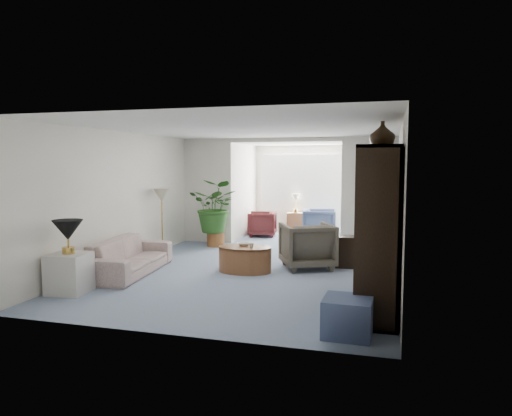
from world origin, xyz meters
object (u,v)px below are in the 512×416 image
(end_table, at_px, (69,273))
(coffee_cup, at_px, (251,246))
(floor_lamp, at_px, (162,195))
(cabinet_urn, at_px, (382,135))
(sunroom_chair_maroon, at_px, (262,224))
(sunroom_chair_blue, at_px, (319,224))
(sunroom_table, at_px, (296,223))
(side_table_dark, at_px, (347,252))
(framed_picture, at_px, (398,177))
(coffee_table, at_px, (245,259))
(sofa, at_px, (129,256))
(ottoman, at_px, (348,317))
(plant_pot, at_px, (216,239))
(wingback_chair, at_px, (307,245))
(coffee_bowl, at_px, (244,244))
(table_lamp, at_px, (68,230))
(entertainment_cabinet, at_px, (379,229))

(end_table, bearing_deg, coffee_cup, 40.45)
(end_table, xyz_separation_m, floor_lamp, (-0.09, 3.16, 0.96))
(cabinet_urn, bearing_deg, floor_lamp, 153.86)
(sunroom_chair_maroon, bearing_deg, sunroom_chair_blue, 81.25)
(sunroom_table, bearing_deg, floor_lamp, -120.61)
(side_table_dark, bearing_deg, framed_picture, -54.85)
(floor_lamp, bearing_deg, coffee_table, -27.68)
(sofa, bearing_deg, sunroom_chair_maroon, -19.14)
(coffee_cup, bearing_deg, ottoman, -53.88)
(ottoman, bearing_deg, sunroom_chair_maroon, 112.64)
(sofa, xyz_separation_m, cabinet_urn, (4.22, -0.40, 2.01))
(plant_pot, bearing_deg, side_table_dark, -24.22)
(wingback_chair, height_order, cabinet_urn, cabinet_urn)
(coffee_bowl, xyz_separation_m, plant_pot, (-1.37, 2.21, -0.32))
(coffee_table, distance_m, cabinet_urn, 3.30)
(table_lamp, relative_size, coffee_bowl, 1.92)
(sunroom_chair_maroon, bearing_deg, side_table_dark, 29.56)
(coffee_bowl, bearing_deg, framed_picture, -8.60)
(end_table, relative_size, wingback_chair, 0.64)
(framed_picture, distance_m, sunroom_chair_maroon, 5.64)
(table_lamp, relative_size, ottoman, 0.83)
(end_table, xyz_separation_m, coffee_table, (2.10, 2.02, -0.07))
(coffee_bowl, relative_size, ottoman, 0.43)
(sofa, distance_m, cabinet_urn, 4.69)
(framed_picture, height_order, sofa, framed_picture)
(coffee_bowl, bearing_deg, cabinet_urn, -26.16)
(framed_picture, bearing_deg, coffee_cup, 175.39)
(plant_pot, bearing_deg, coffee_table, -58.42)
(coffee_table, relative_size, ottoman, 1.78)
(sunroom_chair_maroon, bearing_deg, coffee_table, 2.11)
(end_table, bearing_deg, coffee_table, 43.87)
(coffee_bowl, bearing_deg, floor_lamp, 153.89)
(wingback_chair, relative_size, ottoman, 1.72)
(sunroom_table, bearing_deg, coffee_cup, -87.94)
(coffee_bowl, height_order, sunroom_chair_blue, sunroom_chair_blue)
(coffee_cup, bearing_deg, end_table, -139.55)
(coffee_table, bearing_deg, entertainment_cabinet, -33.99)
(table_lamp, bearing_deg, framed_picture, 20.33)
(coffee_table, height_order, sunroom_chair_blue, sunroom_chair_blue)
(entertainment_cabinet, relative_size, plant_pot, 5.32)
(floor_lamp, xyz_separation_m, cabinet_urn, (4.51, -2.21, 1.06))
(side_table_dark, distance_m, sunroom_chair_blue, 3.29)
(table_lamp, xyz_separation_m, cabinet_urn, (4.42, 0.95, 1.37))
(framed_picture, relative_size, ottoman, 0.94)
(sunroom_chair_maroon, relative_size, sunroom_table, 1.25)
(sofa, distance_m, end_table, 1.36)
(cabinet_urn, bearing_deg, end_table, -167.85)
(framed_picture, height_order, end_table, framed_picture)
(entertainment_cabinet, bearing_deg, sofa, 167.96)
(sofa, relative_size, side_table_dark, 3.63)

